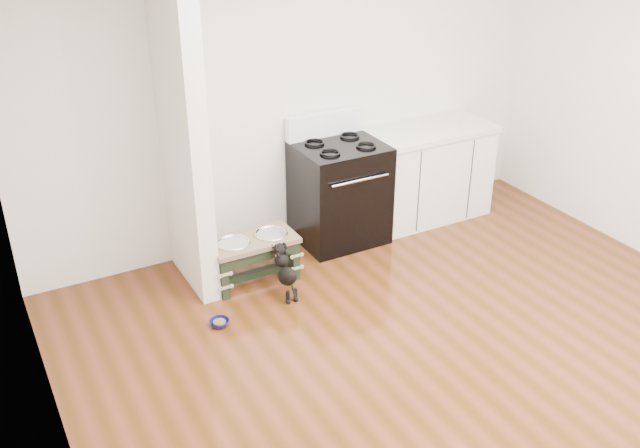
% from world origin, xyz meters
% --- Properties ---
extents(ground, '(5.00, 5.00, 0.00)m').
position_xyz_m(ground, '(0.00, 0.00, 0.00)').
color(ground, '#46260C').
rests_on(ground, ground).
extents(room_shell, '(5.00, 5.00, 5.00)m').
position_xyz_m(room_shell, '(0.00, 0.00, 1.62)').
color(room_shell, silver).
rests_on(room_shell, ground).
extents(partition_wall, '(0.15, 0.80, 2.70)m').
position_xyz_m(partition_wall, '(-1.18, 2.10, 1.35)').
color(partition_wall, silver).
rests_on(partition_wall, ground).
extents(oven_range, '(0.76, 0.69, 1.14)m').
position_xyz_m(oven_range, '(0.25, 2.16, 0.48)').
color(oven_range, black).
rests_on(oven_range, ground).
extents(cabinet_run, '(1.24, 0.64, 0.91)m').
position_xyz_m(cabinet_run, '(1.23, 2.18, 0.45)').
color(cabinet_run, white).
rests_on(cabinet_run, ground).
extents(dog_feeder, '(0.72, 0.39, 0.41)m').
position_xyz_m(dog_feeder, '(-0.75, 1.84, 0.28)').
color(dog_feeder, black).
rests_on(dog_feeder, ground).
extents(puppy, '(0.13, 0.37, 0.44)m').
position_xyz_m(puppy, '(-0.62, 1.51, 0.24)').
color(puppy, black).
rests_on(puppy, ground).
extents(floor_bowl, '(0.18, 0.18, 0.05)m').
position_xyz_m(floor_bowl, '(-1.25, 1.37, 0.02)').
color(floor_bowl, '#0D125B').
rests_on(floor_bowl, ground).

